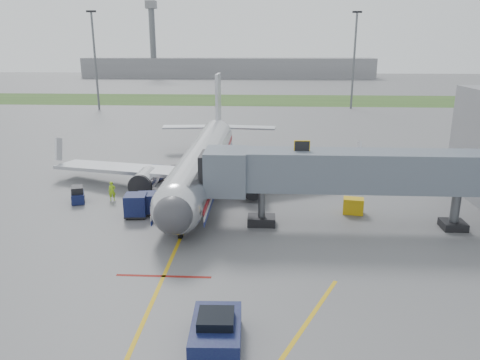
# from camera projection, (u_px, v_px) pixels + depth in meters

# --- Properties ---
(ground) EXTENTS (400.00, 400.00, 0.00)m
(ground) POSITION_uv_depth(u_px,v_px,m) (176.00, 249.00, 32.99)
(ground) COLOR #565659
(ground) RESTS_ON ground
(grass_strip) EXTENTS (300.00, 25.00, 0.01)m
(grass_strip) POSITION_uv_depth(u_px,v_px,m) (242.00, 100.00, 119.20)
(grass_strip) COLOR #2D4C1E
(grass_strip) RESTS_ON ground
(apron_markings) EXTENTS (21.52, 50.00, 0.01)m
(apron_markings) POSITION_uv_depth(u_px,v_px,m) (151.00, 306.00, 25.90)
(apron_markings) COLOR gold
(apron_markings) RESTS_ON ground
(airliner) EXTENTS (32.10, 35.67, 10.25)m
(airliner) POSITION_uv_depth(u_px,v_px,m) (203.00, 161.00, 46.85)
(airliner) COLOR silver
(airliner) RESTS_ON ground
(jet_bridge) EXTENTS (25.30, 4.00, 6.90)m
(jet_bridge) POSITION_uv_depth(u_px,v_px,m) (352.00, 172.00, 35.84)
(jet_bridge) COLOR slate
(jet_bridge) RESTS_ON ground
(light_mast_left) EXTENTS (2.00, 0.44, 20.40)m
(light_mast_left) POSITION_uv_depth(u_px,v_px,m) (95.00, 59.00, 98.60)
(light_mast_left) COLOR #595B60
(light_mast_left) RESTS_ON ground
(light_mast_right) EXTENTS (2.00, 0.44, 20.40)m
(light_mast_right) POSITION_uv_depth(u_px,v_px,m) (354.00, 58.00, 100.46)
(light_mast_right) COLOR #595B60
(light_mast_right) RESTS_ON ground
(distant_terminal) EXTENTS (120.00, 14.00, 8.00)m
(distant_terminal) POSITION_uv_depth(u_px,v_px,m) (228.00, 68.00, 195.24)
(distant_terminal) COLOR slate
(distant_terminal) RESTS_ON ground
(control_tower) EXTENTS (4.00, 4.00, 30.00)m
(control_tower) POSITION_uv_depth(u_px,v_px,m) (152.00, 34.00, 188.29)
(control_tower) COLOR #595B60
(control_tower) RESTS_ON ground
(pushback_tug) EXTENTS (2.51, 3.96, 1.61)m
(pushback_tug) POSITION_uv_depth(u_px,v_px,m) (216.00, 332.00, 22.42)
(pushback_tug) COLOR #0E0D3B
(pushback_tug) RESTS_ON ground
(baggage_tug) EXTENTS (1.80, 2.38, 1.49)m
(baggage_tug) POSITION_uv_depth(u_px,v_px,m) (78.00, 195.00, 42.54)
(baggage_tug) COLOR #0E0D3B
(baggage_tug) RESTS_ON ground
(baggage_cart_a) EXTENTS (1.99, 1.99, 1.95)m
(baggage_cart_a) POSITION_uv_depth(u_px,v_px,m) (136.00, 206.00, 38.86)
(baggage_cart_a) COLOR #0E0D3B
(baggage_cart_a) RESTS_ON ground
(baggage_cart_b) EXTENTS (1.96, 1.96, 1.84)m
(baggage_cart_b) POSITION_uv_depth(u_px,v_px,m) (148.00, 204.00, 39.51)
(baggage_cart_b) COLOR #0E0D3B
(baggage_cart_b) RESTS_ON ground
(baggage_cart_c) EXTENTS (1.74, 1.74, 1.59)m
(baggage_cart_c) POSITION_uv_depth(u_px,v_px,m) (156.00, 173.00, 49.10)
(baggage_cart_c) COLOR #0E0D3B
(baggage_cart_c) RESTS_ON ground
(belt_loader) EXTENTS (2.02, 4.32, 2.04)m
(belt_loader) POSITION_uv_depth(u_px,v_px,m) (176.00, 186.00, 45.94)
(belt_loader) COLOR #0E0D3B
(belt_loader) RESTS_ON ground
(ground_power_cart) EXTENTS (1.84, 1.38, 1.35)m
(ground_power_cart) POSITION_uv_depth(u_px,v_px,m) (353.00, 206.00, 39.74)
(ground_power_cart) COLOR gold
(ground_power_cart) RESTS_ON ground
(ramp_worker) EXTENTS (0.75, 0.60, 1.79)m
(ramp_worker) POSITION_uv_depth(u_px,v_px,m) (112.00, 191.00, 42.95)
(ramp_worker) COLOR #92CA17
(ramp_worker) RESTS_ON ground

